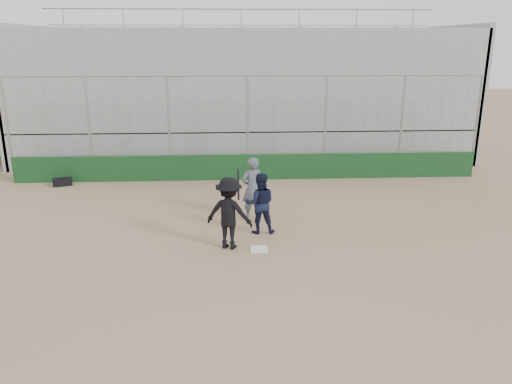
{
  "coord_description": "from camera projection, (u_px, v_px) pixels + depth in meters",
  "views": [
    {
      "loc": [
        -0.74,
        -12.01,
        5.21
      ],
      "look_at": [
        0.0,
        1.4,
        1.15
      ],
      "focal_mm": 35.0,
      "sensor_mm": 36.0,
      "label": 1
    }
  ],
  "objects": [
    {
      "name": "bleachers",
      "position": [
        244.0,
        92.0,
        23.6
      ],
      "size": [
        20.25,
        6.7,
        6.98
      ],
      "color": "gray",
      "rests_on": "ground"
    },
    {
      "name": "equipment_bag",
      "position": [
        62.0,
        182.0,
        18.75
      ],
      "size": [
        0.74,
        0.49,
        0.33
      ],
      "color": "black",
      "rests_on": "ground"
    },
    {
      "name": "batter_at_plate",
      "position": [
        229.0,
        213.0,
        12.9
      ],
      "size": [
        1.39,
        1.07,
        2.04
      ],
      "color": "black",
      "rests_on": "ground"
    },
    {
      "name": "umpire",
      "position": [
        252.0,
        192.0,
        15.03
      ],
      "size": [
        0.83,
        0.69,
        1.74
      ],
      "primitive_type": "imported",
      "rotation": [
        0.0,
        0.0,
        3.51
      ],
      "color": "#49515C",
      "rests_on": "ground"
    },
    {
      "name": "ground",
      "position": [
        259.0,
        250.0,
        13.03
      ],
      "size": [
        90.0,
        90.0,
        0.0
      ],
      "primitive_type": "plane",
      "color": "brown",
      "rests_on": "ground"
    },
    {
      "name": "home_plate",
      "position": [
        259.0,
        249.0,
        13.02
      ],
      "size": [
        0.44,
        0.44,
        0.02
      ],
      "primitive_type": "cube",
      "color": "white",
      "rests_on": "ground"
    },
    {
      "name": "catcher_crouched",
      "position": [
        260.0,
        213.0,
        14.0
      ],
      "size": [
        0.85,
        0.67,
        1.18
      ],
      "color": "black",
      "rests_on": "ground"
    },
    {
      "name": "backstop",
      "position": [
        248.0,
        155.0,
        19.44
      ],
      "size": [
        18.1,
        0.25,
        4.04
      ],
      "color": "#103516",
      "rests_on": "ground"
    }
  ]
}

